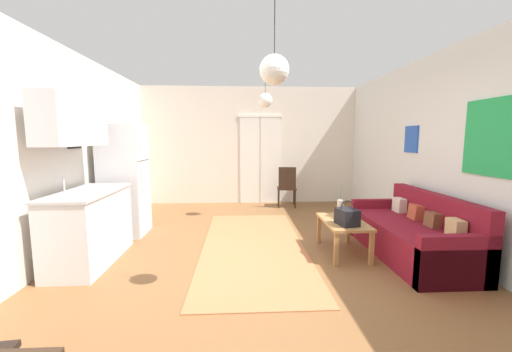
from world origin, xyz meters
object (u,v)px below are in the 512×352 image
Objects in this scene: couch at (414,235)px; handbag at (347,217)px; pendant_lamp_far at (265,100)px; accent_chair at (287,185)px; bamboo_vase at (340,208)px; coffee_table at (343,225)px; refrigerator at (125,180)px; pendant_lamp_near at (274,70)px.

couch is 6.07× the size of handbag.
accent_chair is at bearing 61.49° from pendant_lamp_far.
bamboo_vase is 0.71× the size of pendant_lamp_far.
accent_chair is (-1.24, 2.93, 0.22)m from couch.
coffee_table is 2.82× the size of handbag.
refrigerator is (-4.12, 1.16, 0.60)m from couch.
bamboo_vase is at bearing 158.72° from couch.
coffee_table is (-0.90, 0.14, 0.11)m from couch.
refrigerator is at bearing 165.82° from bamboo_vase.
pendant_lamp_far is at bearing 118.09° from coffee_table.
accent_chair is 4.35m from pendant_lamp_near.
pendant_lamp_far reaches higher than couch.
refrigerator is 1.92× the size of accent_chair.
handbag is at bearing -96.97° from coffee_table.
couch is 4.32m from refrigerator.
bamboo_vase is 2.36m from pendant_lamp_near.
pendant_lamp_near is (-1.98, -1.04, 1.86)m from couch.
refrigerator is 2.73× the size of pendant_lamp_far.
refrigerator reaches higher than handbag.
couch is at bearing 3.79° from handbag.
couch is 0.97m from handbag.
accent_chair reaches higher than bamboo_vase.
pendant_lamp_far is (-0.58, -1.07, 1.72)m from accent_chair.
coffee_table is 3.41m from refrigerator.
handbag is 2.69m from pendant_lamp_far.
handbag is at bearing 101.14° from accent_chair.
coffee_table is at bearing 47.74° from pendant_lamp_near.
couch is 0.99m from bamboo_vase.
coffee_table is 1.39× the size of pendant_lamp_far.
couch is 2.63× the size of pendant_lamp_near.
pendant_lamp_near reaches higher than coffee_table.
pendant_lamp_near is at bearing -128.39° from bamboo_vase.
refrigerator reaches higher than couch.
accent_chair is (-0.31, 2.99, -0.06)m from handbag.
pendant_lamp_near reaches higher than accent_chair.
coffee_table is at bearing -95.89° from bamboo_vase.
pendant_lamp_near is (2.15, -2.20, 1.26)m from refrigerator.
pendant_lamp_far is at bearing 66.71° from accent_chair.
bamboo_vase is at bearing 103.06° from accent_chair.
handbag is 0.43× the size of pendant_lamp_near.
bamboo_vase is 0.63× the size of pendant_lamp_near.
handbag is 0.18× the size of refrigerator.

